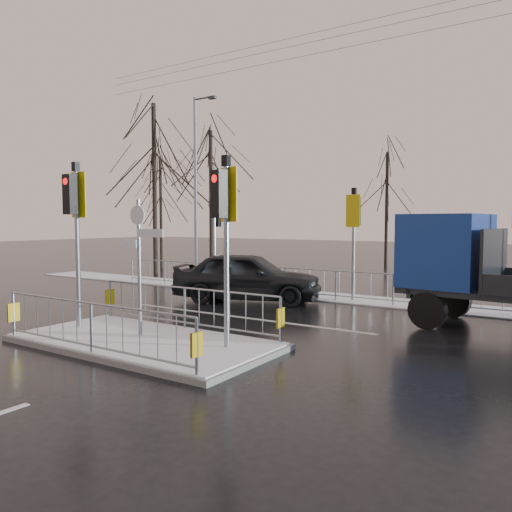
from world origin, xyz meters
The scene contains 12 objects.
ground centered at (0.00, 0.00, 0.00)m, with size 120.00×120.00×0.00m, color black.
snow_verge centered at (0.00, 8.60, 0.02)m, with size 30.00×2.00×0.04m, color white.
lane_markings centered at (0.00, -0.33, 0.00)m, with size 8.00×11.38×0.01m.
traffic_island centered at (-0.01, 0.01, 0.39)m, with size 6.00×3.04×4.15m.
far_kerb_fixtures centered at (0.29, 8.09, 1.02)m, with size 18.00×0.65×3.83m.
car_far_lane centered at (-1.49, 6.26, 0.86)m, with size 2.02×5.02×1.71m, color black.
flatbed_truck centered at (5.90, 6.05, 1.55)m, with size 6.51×2.95×2.92m.
tree_near_a centered at (-10.50, 11.00, 6.11)m, with size 4.75×4.75×8.97m.
tree_near_b centered at (-8.00, 12.50, 5.15)m, with size 4.00×4.00×7.55m.
tree_near_c centered at (-12.50, 13.50, 4.50)m, with size 3.50×3.50×6.61m.
tree_far_a centered at (-2.00, 22.00, 4.82)m, with size 3.75×3.75×7.08m.
street_lamp_left centered at (-6.43, 9.50, 4.49)m, with size 1.25×0.18×8.20m.
Camera 1 is at (8.05, -7.70, 2.72)m, focal length 35.00 mm.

